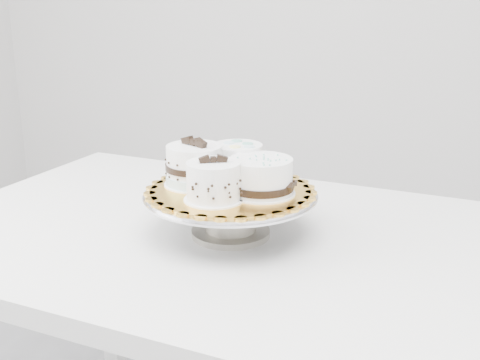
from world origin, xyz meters
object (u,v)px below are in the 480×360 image
(cake_banded, at_px, (195,167))
(cake_dots, at_px, (238,162))
(cake_swirl, at_px, (213,182))
(table, at_px, (219,265))
(cake_ribbon, at_px, (261,177))
(cake_board, at_px, (230,190))
(cake_stand, at_px, (231,206))

(cake_banded, bearing_deg, cake_dots, 66.25)
(cake_banded, bearing_deg, cake_swirl, -21.90)
(table, distance_m, cake_swirl, 0.23)
(table, height_order, cake_ribbon, cake_ribbon)
(cake_banded, height_order, cake_ribbon, cake_banded)
(cake_board, bearing_deg, cake_banded, 175.68)
(table, height_order, cake_board, cake_board)
(table, xyz_separation_m, cake_banded, (-0.04, -0.02, 0.21))
(cake_dots, relative_size, cake_ribbon, 0.88)
(cake_ribbon, bearing_deg, cake_board, 175.40)
(cake_swirl, distance_m, cake_ribbon, 0.10)
(cake_banded, xyz_separation_m, cake_ribbon, (0.14, -0.01, -0.00))
(cake_board, bearing_deg, cake_stand, 179.10)
(cake_stand, height_order, cake_dots, cake_dots)
(cake_stand, bearing_deg, cake_board, -0.90)
(cake_dots, distance_m, cake_ribbon, 0.10)
(cake_stand, bearing_deg, cake_ribbon, -5.30)
(table, distance_m, cake_dots, 0.22)
(table, xyz_separation_m, cake_dots, (0.03, 0.04, 0.21))
(cake_swirl, bearing_deg, cake_ribbon, 13.22)
(cake_swirl, bearing_deg, cake_banded, 103.78)
(cake_dots, bearing_deg, cake_ribbon, -36.64)
(table, relative_size, cake_ribbon, 9.28)
(cake_stand, relative_size, cake_swirl, 2.55)
(cake_board, distance_m, cake_dots, 0.08)
(cake_board, relative_size, cake_ribbon, 2.24)
(cake_ribbon, bearing_deg, table, 165.16)
(cake_board, bearing_deg, cake_ribbon, -5.30)
(table, height_order, cake_dots, cake_dots)
(cake_dots, bearing_deg, cake_swirl, -82.29)
(table, bearing_deg, cake_stand, -25.84)
(cake_swirl, height_order, cake_dots, cake_swirl)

